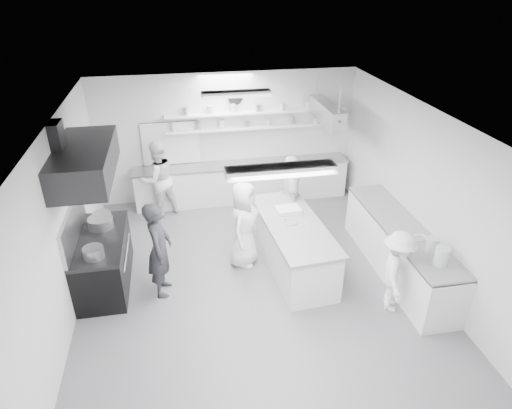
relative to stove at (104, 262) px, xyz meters
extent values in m
cube|color=gray|center=(2.60, -0.40, -0.46)|extent=(6.00, 7.00, 0.02)
cube|color=white|center=(2.60, -0.40, 2.56)|extent=(6.00, 7.00, 0.02)
cube|color=silver|center=(2.60, 3.10, 1.05)|extent=(6.00, 0.04, 3.00)
cube|color=silver|center=(2.60, -3.90, 1.05)|extent=(6.00, 0.04, 3.00)
cube|color=silver|center=(-0.40, -0.40, 1.05)|extent=(0.04, 7.00, 3.00)
cube|color=silver|center=(5.60, -0.40, 1.05)|extent=(0.04, 7.00, 3.00)
cube|color=black|center=(0.00, 0.00, 0.00)|extent=(0.80, 1.80, 0.90)
cube|color=black|center=(0.00, 0.00, 1.90)|extent=(0.85, 2.00, 0.50)
cube|color=white|center=(2.90, 2.80, 0.01)|extent=(5.00, 0.60, 0.92)
cube|color=white|center=(3.30, 2.97, 1.30)|extent=(4.20, 0.26, 0.04)
cube|color=white|center=(3.30, 2.97, 1.65)|extent=(4.20, 0.26, 0.04)
cube|color=black|center=(1.30, 3.08, 1.00)|extent=(1.30, 0.04, 1.00)
cylinder|color=white|center=(2.80, 3.06, 2.00)|extent=(0.32, 0.05, 0.32)
cube|color=white|center=(5.25, -0.60, 0.02)|extent=(0.74, 3.30, 0.94)
cube|color=#A0A1A2|center=(4.60, 2.00, 1.85)|extent=(0.30, 1.60, 0.40)
cube|color=white|center=(2.60, -2.20, 2.49)|extent=(1.30, 0.25, 0.10)
cube|color=white|center=(2.60, 1.40, 2.49)|extent=(1.30, 0.25, 0.10)
cube|color=white|center=(3.39, -0.11, 0.00)|extent=(1.09, 2.50, 0.90)
cylinder|color=#A0A1A2|center=(0.00, 0.34, 0.58)|extent=(0.43, 0.43, 0.23)
imported|color=#2A2B2F|center=(1.00, -0.41, 0.41)|extent=(0.49, 0.68, 1.73)
imported|color=white|center=(0.95, 2.42, 0.43)|extent=(1.06, 0.98, 1.75)
imported|color=white|center=(2.52, 0.19, 0.38)|extent=(0.86, 0.97, 1.67)
imported|color=white|center=(3.63, 1.09, 0.43)|extent=(0.60, 1.09, 1.75)
imported|color=white|center=(4.72, -1.52, 0.27)|extent=(0.86, 1.06, 1.44)
imported|color=#A0A1A2|center=(3.34, -0.08, 0.48)|extent=(0.26, 0.26, 0.06)
imported|color=white|center=(3.54, -0.19, 0.48)|extent=(0.22, 0.22, 0.06)
imported|color=white|center=(5.34, -1.04, 0.52)|extent=(0.23, 0.23, 0.05)
camera|label=1|loc=(1.45, -6.82, 4.56)|focal=31.40mm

